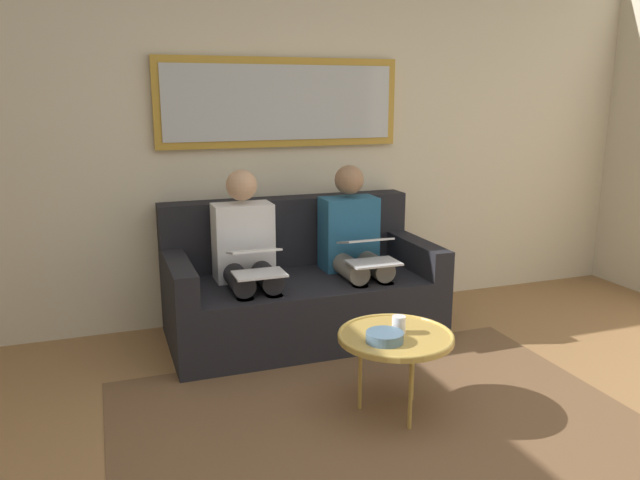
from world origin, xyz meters
The scene contains 11 objects.
wall_rear centered at (0.00, -2.60, 1.30)m, with size 6.00×0.12×2.60m, color beige.
area_rug centered at (0.00, -0.85, 0.00)m, with size 2.60×1.80×0.01m, color brown.
couch centered at (0.00, -2.12, 0.31)m, with size 1.77×0.90×0.90m.
framed_mirror centered at (0.00, -2.51, 1.55)m, with size 1.73×0.05×0.61m.
coffee_table centered at (-0.12, -0.90, 0.41)m, with size 0.59×0.59×0.44m.
cup centered at (-0.14, -0.92, 0.47)m, with size 0.07×0.07×0.09m, color silver.
bowl centered at (-0.02, -0.84, 0.45)m, with size 0.18×0.18×0.05m, color slate.
person_left centered at (-0.37, -2.05, 0.61)m, with size 0.38×0.58×1.14m.
laptop_silver centered at (-0.37, -1.81, 0.63)m, with size 0.32×0.35×0.15m.
person_right centered at (0.37, -2.05, 0.61)m, with size 0.38×0.58×1.14m.
laptop_white centered at (0.37, -1.80, 0.63)m, with size 0.31×0.34×0.14m.
Camera 1 is at (1.23, 1.72, 1.61)m, focal length 34.80 mm.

